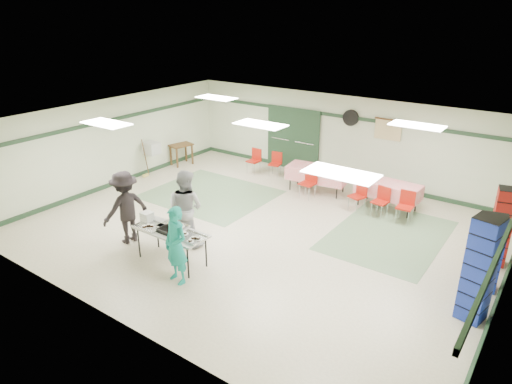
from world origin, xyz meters
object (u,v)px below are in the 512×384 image
Objects in this scene: serving_table at (171,233)px; crate_stack_blue_b at (479,270)px; chair_d at (309,180)px; crate_stack_red at (501,227)px; volunteer_teal at (176,246)px; dining_table_b at (317,173)px; chair_loose_a at (276,161)px; volunteer_grey at (186,208)px; crate_stack_blue_a at (490,253)px; broom at (145,157)px; chair_c at (406,203)px; chair_b at (359,193)px; dining_table_a at (388,189)px; printer_table at (181,148)px; office_printer at (152,148)px; volunteer_dark at (126,207)px; chair_a at (382,199)px; chair_loose_b at (255,158)px.

crate_stack_blue_b is at bearing 16.48° from serving_table.
chair_d is 0.50× the size of crate_stack_red.
volunteer_teal is 0.87× the size of dining_table_b.
chair_loose_a is at bearing 148.32° from crate_stack_blue_b.
volunteer_grey is 2.07× the size of chair_d.
crate_stack_blue_a is 1.17m from crate_stack_blue_b.
chair_loose_a is at bearing 48.93° from broom.
chair_c reaches higher than chair_loose_a.
volunteer_teal is 2.02× the size of chair_b.
dining_table_a reaches higher than printer_table.
chair_d is 1.12× the size of chair_loose_a.
chair_c is 0.48× the size of crate_stack_red.
chair_loose_a is (-4.68, 1.04, -0.04)m from chair_c.
crate_stack_blue_a is at bearing -3.60° from office_printer.
chair_b is at bearing 66.25° from serving_table.
chair_d is 2.11m from chair_loose_a.
broom is (-7.39, -2.10, 0.09)m from dining_table_a.
chair_c is (5.01, 4.86, -0.36)m from volunteer_dark.
crate_stack_blue_a is (6.10, 2.03, -0.12)m from volunteer_grey.
office_printer reaches higher than chair_a.
volunteer_teal is at bearing -106.34° from dining_table_a.
chair_a is 7.48m from office_printer.
broom is (-8.08, -1.53, 0.14)m from chair_c.
crate_stack_blue_a is (2.94, -2.10, 0.30)m from chair_a.
chair_loose_a is at bearing -87.39° from volunteer_grey.
serving_table is at bearing -88.46° from chair_loose_a.
volunteer_dark is 2.08× the size of chair_c.
chair_c is at bearing 20.61° from chair_b.
chair_a is 3.11m from crate_stack_red.
printer_table is at bearing 98.93° from broom.
chair_b is (2.19, 4.95, -0.22)m from serving_table.
broom is (-10.38, 1.73, -0.34)m from crate_stack_blue_b.
volunteer_teal is 0.93× the size of dining_table_a.
chair_d is 1.84× the size of office_printer.
crate_stack_blue_b is at bearing -178.86° from volunteer_grey.
volunteer_teal is at bearing -37.77° from office_printer.
chair_b reaches higher than dining_table_a.
crate_stack_blue_a is at bearing -34.44° from dining_table_b.
broom is (-3.41, -2.58, 0.18)m from chair_loose_a.
chair_b is 3.72m from crate_stack_red.
chair_c is at bearing -139.59° from volunteer_grey.
volunteer_grey is at bearing -90.18° from chair_loose_a.
chair_loose_a is 7.66m from crate_stack_blue_a.
chair_loose_b is at bearing 179.90° from dining_table_a.
crate_stack_blue_b is (2.94, -3.26, 0.50)m from chair_a.
office_printer is at bearing -167.04° from dining_table_b.
chair_b is 1.02× the size of chair_loose_a.
volunteer_dark is 2.17× the size of chair_a.
chair_d reaches higher than dining_table_b.
crate_stack_blue_b reaches higher than chair_loose_a.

